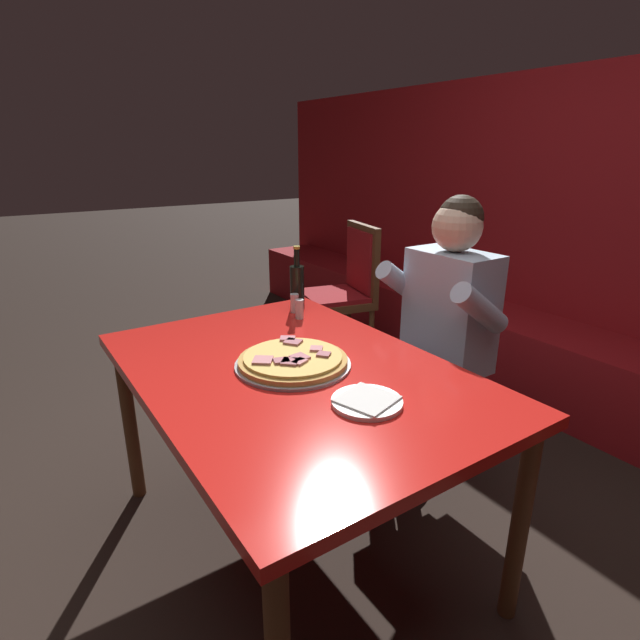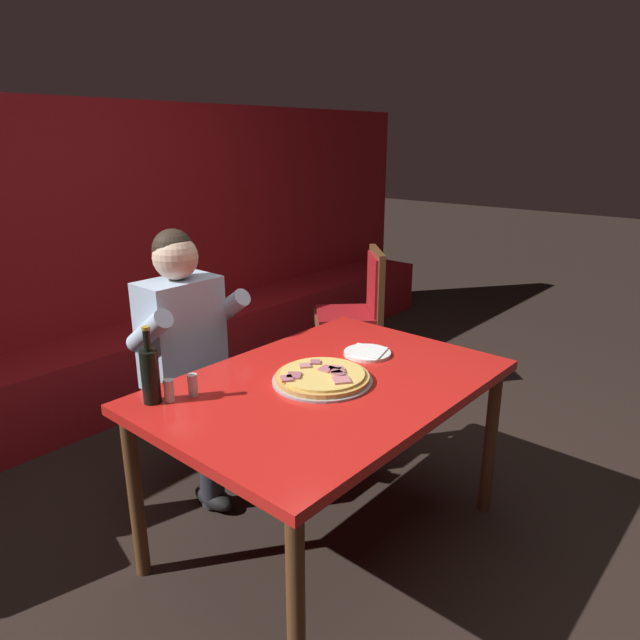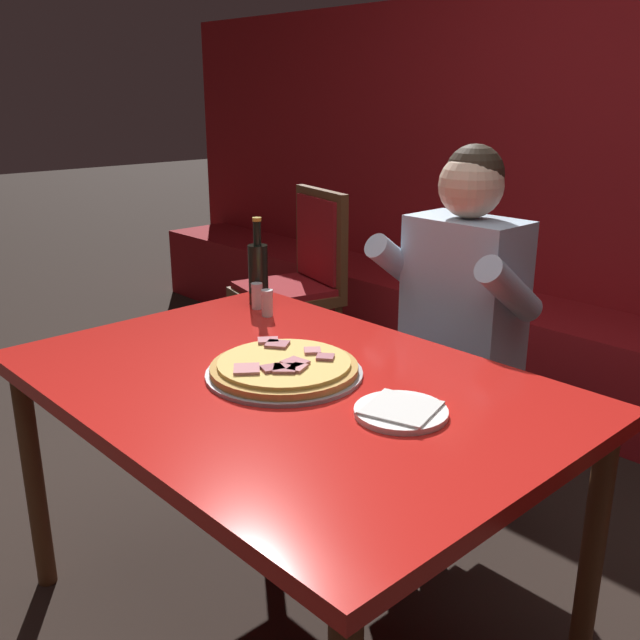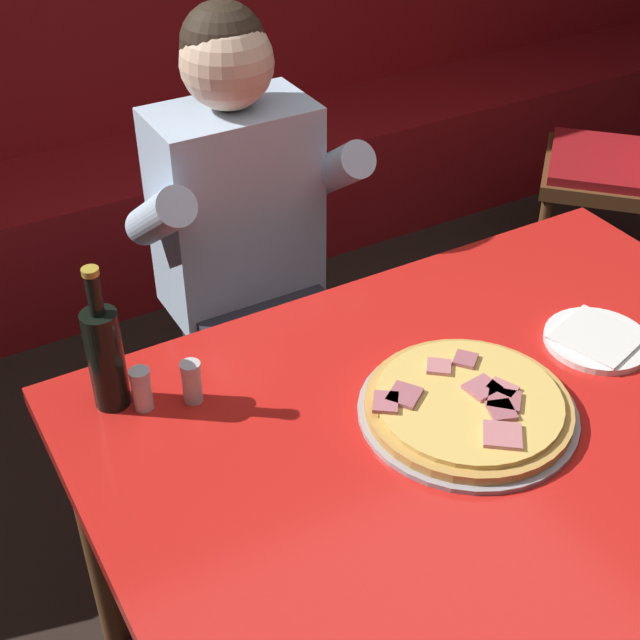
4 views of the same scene
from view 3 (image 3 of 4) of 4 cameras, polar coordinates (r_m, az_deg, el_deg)
The scene contains 10 objects.
ground_plane at distance 2.19m, azimuth -2.47°, elevation -23.05°, with size 24.00×24.00×0.00m, color black.
booth_bench at distance 3.40m, azimuth 22.06°, elevation -4.18°, with size 6.46×0.48×0.46m, color maroon.
main_dining_table at distance 1.82m, azimuth -2.76°, elevation -6.80°, with size 1.41×0.97×0.75m.
pizza at distance 1.80m, azimuth -2.89°, elevation -3.87°, with size 0.40×0.40×0.05m.
plate_white_paper at distance 1.60m, azimuth 6.49°, elevation -7.26°, with size 0.21×0.21×0.02m.
beer_bottle at distance 2.39m, azimuth -4.97°, elevation 3.88°, with size 0.07×0.07×0.29m.
shaker_black_pepper at distance 2.35m, azimuth -5.06°, elevation 1.83°, with size 0.04×0.04×0.09m.
shaker_red_pepper_flakes at distance 2.27m, azimuth -4.24°, elevation 1.27°, with size 0.04×0.04×0.09m.
diner_seated_blue_shirt at distance 2.39m, azimuth 10.14°, elevation -0.15°, with size 0.53×0.53×1.27m.
dining_chair_far_right at distance 3.49m, azimuth -1.63°, elevation 3.61°, with size 0.53×0.53×0.98m.
Camera 3 is at (1.27, -1.06, 1.44)m, focal length 40.00 mm.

